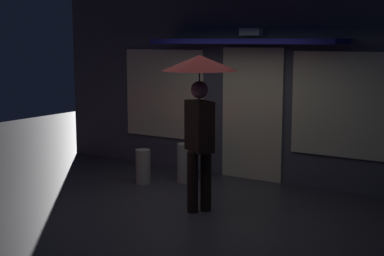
% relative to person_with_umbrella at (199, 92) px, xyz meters
% --- Properties ---
extents(ground_plane, '(18.00, 18.00, 0.00)m').
position_rel_person_with_umbrella_xyz_m(ground_plane, '(-0.24, -0.15, -1.64)').
color(ground_plane, '#38353A').
extents(building_facade, '(8.10, 1.00, 4.40)m').
position_rel_person_with_umbrella_xyz_m(building_facade, '(-0.24, 2.19, 0.54)').
color(building_facade, '#4C4C56').
rests_on(building_facade, ground).
extents(person_with_umbrella, '(1.01, 1.01, 2.12)m').
position_rel_person_with_umbrella_xyz_m(person_with_umbrella, '(0.00, 0.00, 0.00)').
color(person_with_umbrella, black).
rests_on(person_with_umbrella, ground).
extents(sidewalk_bollard, '(0.25, 0.25, 0.64)m').
position_rel_person_with_umbrella_xyz_m(sidewalk_bollard, '(-1.05, 1.24, -1.32)').
color(sidewalk_bollard, '#B2A899').
rests_on(sidewalk_bollard, ground).
extents(sidewalk_bollard_2, '(0.24, 0.24, 0.56)m').
position_rel_person_with_umbrella_xyz_m(sidewalk_bollard_2, '(-1.58, 0.80, -1.36)').
color(sidewalk_bollard_2, '#B2A899').
rests_on(sidewalk_bollard_2, ground).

